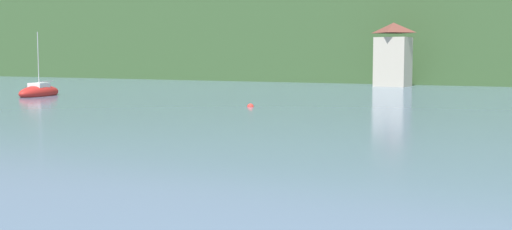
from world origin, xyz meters
The scene contains 3 objects.
shore_building_west centered at (-15.54, 106.97, 4.13)m, with size 4.43×4.09×8.51m.
sailboat_far_4 centered at (-39.47, 68.01, 0.39)m, with size 3.71×6.57×6.80m.
mooring_buoy_mid centered at (-13.82, 66.18, 0.00)m, with size 0.52×0.52×0.52m, color red.
Camera 1 is at (11.28, 23.27, 3.78)m, focal length 44.88 mm.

